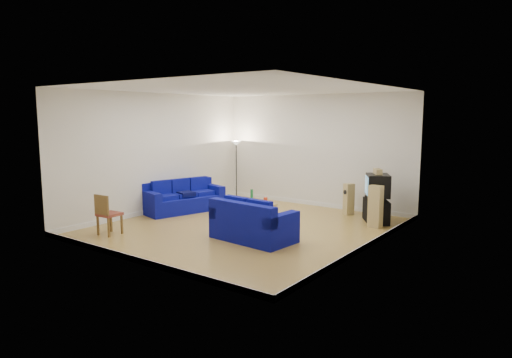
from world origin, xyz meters
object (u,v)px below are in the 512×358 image
Objects in this scene: sofa_three_seat at (183,200)px; television at (378,185)px; coffee_table at (256,204)px; sofa_loveseat at (252,225)px; tv_stand at (376,211)px.

television is (4.80, 1.86, 0.61)m from sofa_three_seat.
coffee_table is at bearing -94.66° from television.
sofa_three_seat is 2.15m from coffee_table.
sofa_loveseat is 1.52× the size of coffee_table.
sofa_loveseat reaches higher than sofa_three_seat.
tv_stand is at bearing -173.81° from television.
tv_stand is (1.46, 3.16, -0.05)m from sofa_loveseat.
sofa_three_seat is at bearing -101.25° from tv_stand.
sofa_three_seat reaches higher than tv_stand.
sofa_loveseat is 2.06× the size of television.
tv_stand is 0.65m from television.
tv_stand is (2.71, 1.29, -0.06)m from coffee_table.
sofa_three_seat is 2.55× the size of tv_stand.
coffee_table is 3.01m from tv_stand.
tv_stand reaches higher than coffee_table.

